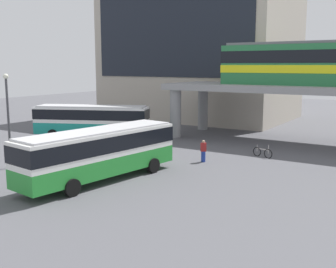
# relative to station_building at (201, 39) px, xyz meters

# --- Properties ---
(ground_plane) EXTENTS (120.00, 120.00, 0.00)m
(ground_plane) POSITION_rel_station_building_xyz_m (8.23, -20.17, -10.51)
(ground_plane) COLOR #515156
(station_building) EXTENTS (23.63, 15.82, 21.02)m
(station_building) POSITION_rel_station_building_xyz_m (0.00, 0.00, 0.00)
(station_building) COLOR #B2A899
(station_building) RESTS_ON ground_plane
(bus_main) EXTENTS (4.02, 11.28, 3.22)m
(bus_main) POSITION_rel_station_building_xyz_m (9.89, -31.73, -8.52)
(bus_main) COLOR #268C33
(bus_main) RESTS_ON ground_plane
(bus_secondary) EXTENTS (11.13, 6.77, 3.22)m
(bus_secondary) POSITION_rel_station_building_xyz_m (-0.92, -20.69, -8.52)
(bus_secondary) COLOR teal
(bus_secondary) RESTS_ON ground_plane
(bicycle_silver) EXTENTS (1.74, 0.55, 1.04)m
(bicycle_silver) POSITION_rel_station_building_xyz_m (16.09, -19.87, -10.15)
(bicycle_silver) COLOR black
(bicycle_silver) RESTS_ON ground_plane
(pedestrian_near_building) EXTENTS (0.47, 0.46, 1.64)m
(pedestrian_near_building) POSITION_rel_station_building_xyz_m (12.94, -23.81, -9.75)
(pedestrian_near_building) COLOR navy
(pedestrian_near_building) RESTS_ON ground_plane
(lamp_post) EXTENTS (0.36, 0.36, 6.52)m
(lamp_post) POSITION_rel_station_building_xyz_m (2.47, -32.62, -6.68)
(lamp_post) COLOR #3F3F44
(lamp_post) RESTS_ON ground_plane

